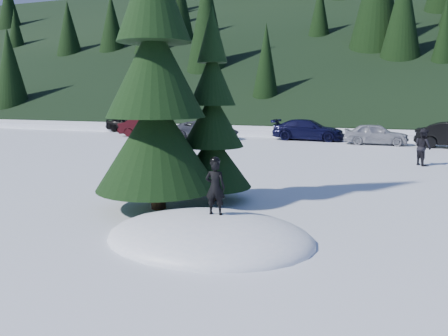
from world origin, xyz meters
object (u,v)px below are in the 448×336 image
(car_3, at_px, (308,130))
(car_4, at_px, (376,134))
(child_skier, at_px, (215,187))
(spruce_tall, at_px, (155,82))
(car_2, at_px, (205,130))
(spruce_short, at_px, (213,127))
(car_0, at_px, (130,123))
(adult_0, at_px, (423,147))
(car_1, at_px, (147,127))

(car_3, xyz_separation_m, car_4, (4.27, -1.15, -0.05))
(child_skier, bearing_deg, spruce_tall, -42.27)
(child_skier, relative_size, car_2, 0.26)
(child_skier, bearing_deg, car_2, -73.77)
(spruce_tall, bearing_deg, car_3, 87.81)
(spruce_tall, distance_m, car_4, 18.75)
(spruce_tall, xyz_separation_m, child_skier, (2.25, -1.58, -2.26))
(car_3, bearing_deg, car_2, 108.11)
(spruce_short, height_order, car_0, spruce_short)
(child_skier, bearing_deg, car_3, -93.04)
(spruce_tall, relative_size, car_2, 1.88)
(car_0, bearing_deg, car_2, -108.51)
(spruce_short, distance_m, car_0, 24.19)
(spruce_tall, bearing_deg, car_2, 108.93)
(car_0, xyz_separation_m, car_2, (7.97, -3.42, -0.06))
(car_3, bearing_deg, car_4, -103.61)
(spruce_short, bearing_deg, spruce_tall, -125.54)
(spruce_tall, height_order, adult_0, spruce_tall)
(spruce_short, relative_size, car_3, 1.14)
(adult_0, xyz_separation_m, car_2, (-12.92, 6.77, -0.15))
(car_2, distance_m, car_3, 6.86)
(car_2, relative_size, car_3, 0.97)
(spruce_tall, distance_m, adult_0, 12.73)
(spruce_tall, distance_m, car_3, 19.21)
(child_skier, distance_m, car_4, 19.65)
(spruce_tall, distance_m, car_2, 18.22)
(car_1, bearing_deg, adult_0, -131.76)
(spruce_tall, relative_size, child_skier, 7.38)
(adult_0, bearing_deg, car_4, -16.11)
(spruce_tall, relative_size, spruce_short, 1.60)
(car_1, relative_size, car_2, 0.88)
(spruce_tall, bearing_deg, car_0, 124.01)
(spruce_short, relative_size, child_skier, 4.60)
(car_3, bearing_deg, adult_0, -142.59)
(spruce_short, relative_size, car_4, 1.44)
(spruce_short, distance_m, child_skier, 3.39)
(spruce_tall, bearing_deg, spruce_short, 54.46)
(car_4, bearing_deg, child_skier, 170.57)
(car_1, xyz_separation_m, car_3, (11.44, 1.19, 0.02))
(car_0, relative_size, car_1, 1.01)
(adult_0, height_order, car_0, adult_0)
(spruce_tall, xyz_separation_m, car_1, (-10.72, 17.83, -2.66))
(spruce_short, relative_size, car_1, 1.34)
(car_0, xyz_separation_m, car_1, (3.10, -2.64, -0.03))
(spruce_tall, relative_size, car_3, 1.83)
(car_1, height_order, car_4, car_1)
(spruce_short, distance_m, car_3, 17.68)
(adult_0, relative_size, car_0, 0.39)
(car_2, bearing_deg, spruce_short, -179.99)
(car_2, distance_m, car_4, 10.87)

